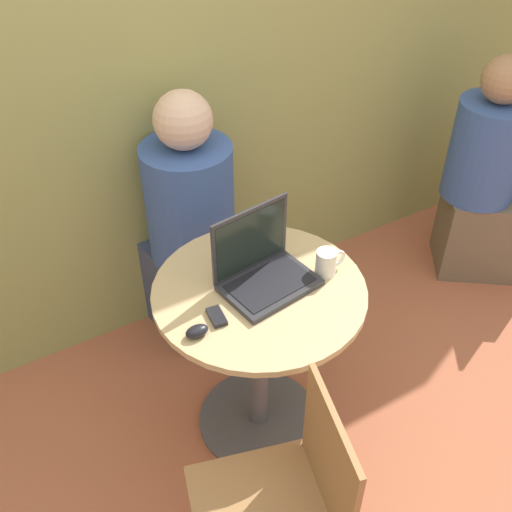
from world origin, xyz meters
The scene contains 10 objects.
ground_plane centered at (0.00, 0.00, 0.00)m, with size 12.00×12.00×0.00m, color #B26042.
back_wall centered at (0.00, 0.82, 1.30)m, with size 7.00×0.05×2.60m.
round_table centered at (0.00, 0.00, 0.51)m, with size 0.74×0.74×0.74m.
laptop centered at (0.03, 0.03, 0.80)m, with size 0.34×0.26×0.27m.
cell_phone centered at (-0.19, -0.05, 0.75)m, with size 0.06×0.09×0.02m.
computer_mouse centered at (-0.28, -0.09, 0.75)m, with size 0.08×0.05×0.03m.
coffee_cup centered at (0.24, -0.05, 0.78)m, with size 0.12×0.07×0.09m.
chair_empty centered at (-0.25, -0.56, 0.43)m, with size 0.49×0.49×0.82m.
person_seated centered at (0.03, 0.68, 0.50)m, with size 0.41×0.59×1.20m.
person_background centered at (1.51, 0.29, 0.48)m, with size 0.59×0.56×1.16m.
Camera 1 is at (-0.78, -1.29, 2.10)m, focal length 42.00 mm.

